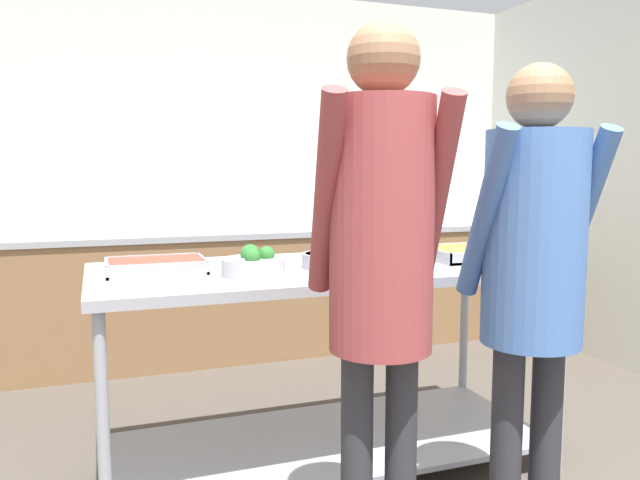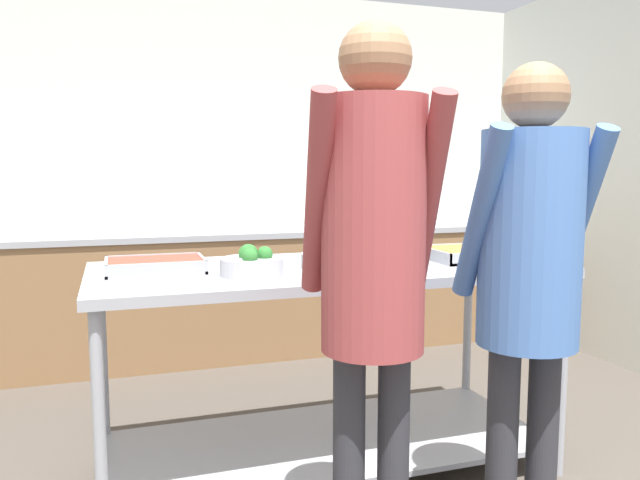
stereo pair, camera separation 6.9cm
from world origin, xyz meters
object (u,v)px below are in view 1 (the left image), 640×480
Objects in this scene: serving_tray_roast at (471,253)px; water_bottle at (369,212)px; sauce_pan at (330,260)px; plate_stack at (400,255)px; broccoli_bowl at (254,265)px; serving_tray_vegetables at (156,266)px; guest_serving_left at (381,249)px; guest_serving_right at (533,259)px.

water_bottle is (0.29, 1.80, 0.06)m from serving_tray_roast.
plate_stack is (0.34, 0.03, 0.00)m from sauce_pan.
serving_tray_vegetables is at bearing 149.72° from broccoli_bowl.
sauce_pan is at bearing 12.78° from broccoli_bowl.
guest_serving_left reaches higher than sauce_pan.
guest_serving_right reaches higher than sauce_pan.
water_bottle is (1.00, 1.83, 0.05)m from sauce_pan.
water_bottle is (1.71, 1.70, 0.06)m from serving_tray_vegetables.
serving_tray_vegetables is at bearing 141.25° from guest_serving_right.
serving_tray_roast is (0.71, 0.03, -0.01)m from sauce_pan.
serving_tray_vegetables is at bearing 175.98° from serving_tray_roast.
broccoli_bowl is 1.02× the size of plate_stack.
plate_stack is 0.97m from guest_serving_left.
sauce_pan is 1.60× the size of water_bottle.
serving_tray_vegetables is 1.59× the size of plate_stack.
plate_stack is at bearing -5.59° from serving_tray_vegetables.
serving_tray_roast is (0.37, 0.00, -0.01)m from plate_stack.
serving_tray_vegetables is 0.41m from broccoli_bowl.
serving_tray_vegetables is at bearing -135.09° from water_bottle.
plate_stack reaches higher than serving_tray_roast.
guest_serving_right is (1.12, -0.90, 0.10)m from serving_tray_vegetables.
broccoli_bowl is at bearing 137.89° from guest_serving_right.
sauce_pan is 0.83m from guest_serving_left.
plate_stack is 0.15× the size of guest_serving_right.
guest_serving_left is (0.56, -0.93, 0.16)m from serving_tray_vegetables.
guest_serving_left reaches higher than broccoli_bowl.
serving_tray_vegetables is 1.42m from serving_tray_roast.
sauce_pan is (0.70, -0.13, 0.01)m from serving_tray_vegetables.
serving_tray_vegetables is 1.45m from guest_serving_right.
water_bottle reaches higher than broccoli_bowl.
broccoli_bowl is 0.67× the size of sauce_pan.
guest_serving_right is at bearing -61.48° from sauce_pan.
serving_tray_roast is at bearing -99.16° from water_bottle.
guest_serving_right is at bearing -42.11° from broccoli_bowl.
sauce_pan is 0.34m from plate_stack.
guest_serving_left is 7.48× the size of water_bottle.
guest_serving_right is at bearing -38.75° from serving_tray_vegetables.
broccoli_bowl is at bearing -125.29° from water_bottle.
serving_tray_vegetables is 1.56× the size of broccoli_bowl.
plate_stack is 0.81m from guest_serving_right.
serving_tray_roast is at bearing -4.02° from serving_tray_vegetables.
guest_serving_left is 2.87m from water_bottle.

